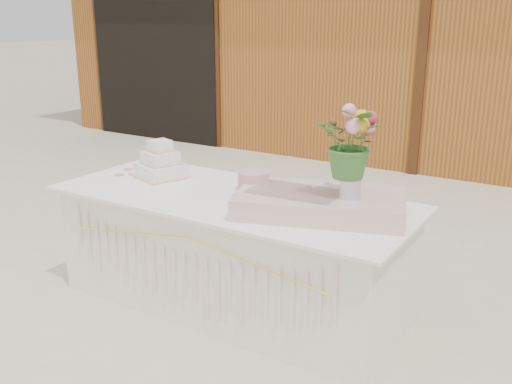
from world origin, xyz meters
TOP-DOWN VIEW (x-y plane):
  - ground at (0.00, 0.00)m, footprint 80.00×80.00m
  - barn at (-0.01, 5.99)m, footprint 12.60×4.60m
  - cake_table at (0.00, -0.00)m, footprint 2.40×1.00m
  - wedding_cake at (-0.69, 0.10)m, footprint 0.39×0.39m
  - pink_cake_stand at (0.15, 0.03)m, footprint 0.25×0.25m
  - satin_runner at (0.63, 0.01)m, footprint 1.10×0.84m
  - flower_vase at (0.81, 0.02)m, footprint 0.12×0.12m
  - bouquet at (0.81, 0.02)m, footprint 0.37×0.32m
  - loose_flowers at (-0.98, 0.13)m, footprint 0.26×0.36m

SIDE VIEW (x-z plane):
  - ground at x=0.00m, z-range 0.00..0.00m
  - cake_table at x=0.00m, z-range 0.00..0.77m
  - loose_flowers at x=-0.98m, z-range 0.77..0.79m
  - satin_runner at x=0.63m, z-range 0.77..0.89m
  - wedding_cake at x=-0.69m, z-range 0.73..1.00m
  - pink_cake_stand at x=0.15m, z-range 0.78..0.96m
  - flower_vase at x=0.81m, z-range 0.89..1.06m
  - bouquet at x=0.81m, z-range 1.06..1.47m
  - barn at x=-0.01m, z-range 0.03..3.33m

